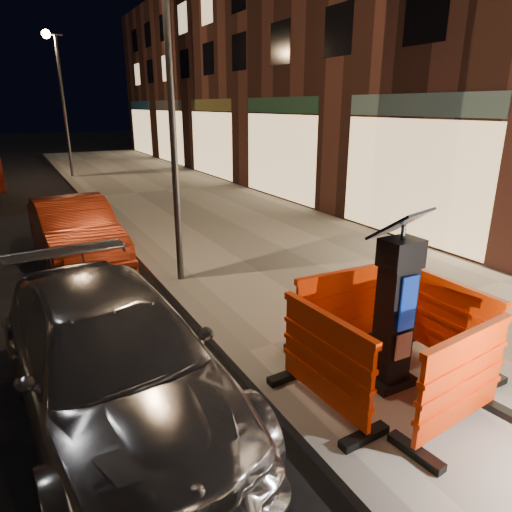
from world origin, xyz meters
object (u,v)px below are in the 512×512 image
barrier_front (462,383)px  barrier_back (340,310)px  barrier_kerbside (325,362)px  car_silver (119,411)px  car_red (79,261)px  parking_kiosk (396,306)px  barrier_bldgside (449,323)px

barrier_front → barrier_back: bearing=83.5°
barrier_back → barrier_kerbside: bearing=-133.5°
car_silver → car_red: (0.39, 5.73, 0.00)m
parking_kiosk → car_silver: 3.35m
barrier_bldgside → car_silver: (-3.86, 1.19, -0.71)m
parking_kiosk → barrier_kerbside: parking_kiosk is taller
parking_kiosk → barrier_back: bearing=88.5°
barrier_front → barrier_kerbside: size_ratio=1.00×
barrier_front → barrier_back: 1.90m
barrier_kerbside → car_silver: 2.40m
barrier_front → barrier_back: size_ratio=1.00×
barrier_kerbside → barrier_bldgside: 1.90m
barrier_front → barrier_bldgside: 1.34m
barrier_front → car_silver: 3.68m
barrier_back → barrier_kerbside: (-0.95, -0.95, 0.00)m
car_silver → car_red: car_silver is taller
barrier_back → barrier_bldgside: 1.34m
barrier_front → barrier_kerbside: 1.34m
parking_kiosk → barrier_kerbside: 1.05m
parking_kiosk → car_red: (-2.53, 6.92, -1.15)m
barrier_bldgside → barrier_back: bearing=45.5°
barrier_bldgside → car_red: (-3.48, 6.92, -0.71)m
car_silver → car_red: 5.74m
parking_kiosk → barrier_front: bearing=-91.5°
parking_kiosk → car_silver: size_ratio=0.42×
barrier_bldgside → car_silver: barrier_bldgside is taller
barrier_bldgside → car_red: size_ratio=0.34×
car_red → barrier_front: bearing=-75.2°
barrier_front → barrier_bldgside: (0.95, 0.95, 0.00)m
car_red → barrier_back: bearing=-70.0°
barrier_back → barrier_front: bearing=-88.5°
barrier_back → barrier_bldgside: bearing=-43.5°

